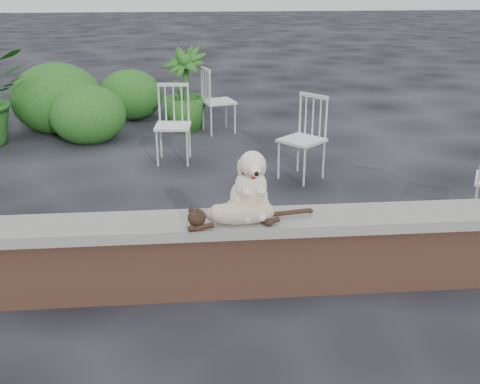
{
  "coord_description": "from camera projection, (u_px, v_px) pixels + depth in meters",
  "views": [
    {
      "loc": [
        -0.82,
        -3.72,
        2.23
      ],
      "look_at": [
        -0.47,
        0.2,
        0.7
      ],
      "focal_mm": 42.96,
      "sensor_mm": 36.0,
      "label": 1
    }
  ],
  "objects": [
    {
      "name": "ground",
      "position": [
        304.0,
        286.0,
        4.33
      ],
      "size": [
        60.0,
        60.0,
        0.0
      ],
      "primitive_type": "plane",
      "color": "black",
      "rests_on": "ground"
    },
    {
      "name": "brick_wall",
      "position": [
        305.0,
        256.0,
        4.24
      ],
      "size": [
        6.0,
        0.3,
        0.5
      ],
      "primitive_type": "cube",
      "color": "brown",
      "rests_on": "ground"
    },
    {
      "name": "capstone",
      "position": [
        307.0,
        221.0,
        4.13
      ],
      "size": [
        6.2,
        0.4,
        0.08
      ],
      "primitive_type": "cube",
      "color": "slate",
      "rests_on": "brick_wall"
    },
    {
      "name": "dog",
      "position": [
        249.0,
        181.0,
        4.03
      ],
      "size": [
        0.38,
        0.48,
        0.52
      ],
      "primitive_type": null,
      "rotation": [
        0.0,
        0.0,
        0.1
      ],
      "color": "beige",
      "rests_on": "capstone"
    },
    {
      "name": "cat",
      "position": [
        240.0,
        212.0,
        3.95
      ],
      "size": [
        1.09,
        0.36,
        0.18
      ],
      "primitive_type": null,
      "rotation": [
        0.0,
        0.0,
        0.1
      ],
      "color": "tan",
      "rests_on": "capstone"
    },
    {
      "name": "chair_b",
      "position": [
        173.0,
        125.0,
        6.95
      ],
      "size": [
        0.6,
        0.6,
        0.94
      ],
      "primitive_type": null,
      "rotation": [
        0.0,
        0.0,
        -0.08
      ],
      "color": "silver",
      "rests_on": "ground"
    },
    {
      "name": "chair_e",
      "position": [
        219.0,
        100.0,
        8.24
      ],
      "size": [
        0.7,
        0.7,
        0.94
      ],
      "primitive_type": null,
      "rotation": [
        0.0,
        0.0,
        1.86
      ],
      "color": "silver",
      "rests_on": "ground"
    },
    {
      "name": "chair_d",
      "position": [
        302.0,
        139.0,
        6.38
      ],
      "size": [
        0.79,
        0.79,
        0.94
      ],
      "primitive_type": null,
      "rotation": [
        0.0,
        0.0,
        -0.84
      ],
      "color": "silver",
      "rests_on": "ground"
    },
    {
      "name": "potted_plant_b",
      "position": [
        184.0,
        89.0,
        8.34
      ],
      "size": [
        0.92,
        0.92,
        1.2
      ],
      "primitive_type": "imported",
      "rotation": [
        0.0,
        0.0,
        -0.57
      ],
      "color": "#1B5217",
      "rests_on": "ground"
    },
    {
      "name": "shrubbery",
      "position": [
        83.0,
        102.0,
        8.41
      ],
      "size": [
        2.15,
        2.26,
        1.03
      ],
      "color": "#1B5217",
      "rests_on": "ground"
    }
  ]
}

